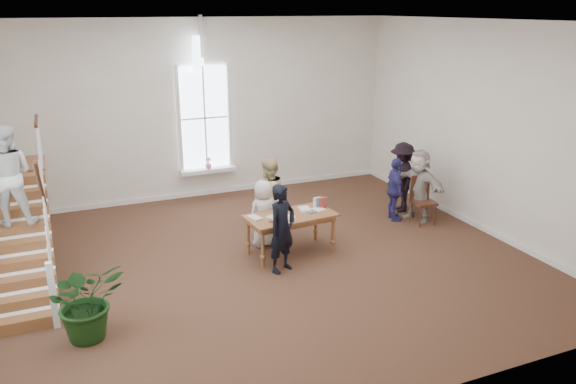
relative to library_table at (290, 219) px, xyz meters
name	(u,v)px	position (x,y,z in m)	size (l,w,h in m)	color
ground	(268,261)	(-0.55, -0.17, -0.74)	(10.00, 10.00, 0.00)	#482B1C
room_shell	(208,181)	(-0.55, 4.22, -0.34)	(10.49, 10.00, 10.00)	beige
staircase	(12,199)	(-4.89, 0.58, 0.88)	(1.10, 4.10, 2.92)	brown
library_table	(290,219)	(0.00, 0.00, 0.00)	(1.83, 1.03, 0.89)	brown
police_officer	(282,229)	(-0.44, -0.64, 0.11)	(0.62, 0.40, 1.69)	black
elderly_woman	(264,213)	(-0.34, 0.61, -0.04)	(0.68, 0.44, 1.40)	beige
person_yellow	(269,197)	(-0.04, 1.11, 0.12)	(0.83, 0.65, 1.71)	#C9B77D
woman_cluster_a	(395,189)	(2.96, 0.81, 0.00)	(0.87, 0.36, 1.48)	navy
woman_cluster_b	(402,177)	(3.45, 1.26, 0.11)	(1.10, 0.63, 1.70)	black
woman_cluster_c	(418,185)	(3.45, 0.61, 0.10)	(1.56, 0.50, 1.68)	#BEB2AB
floor_plant	(87,300)	(-3.95, -1.61, -0.13)	(1.10, 0.96, 1.23)	black
side_chair	(422,197)	(3.46, 0.44, -0.12)	(0.51, 0.51, 1.09)	#3D2010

